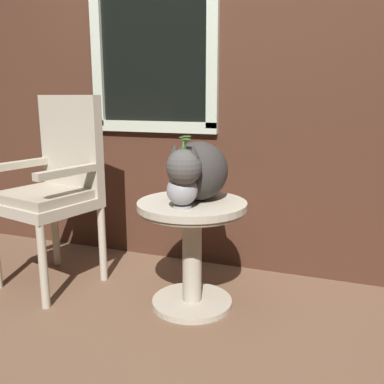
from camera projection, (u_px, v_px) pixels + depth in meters
ground_plane at (152, 326)px, 2.04m from camera, size 6.00×6.00×0.00m
back_wall at (208, 57)px, 2.55m from camera, size 4.00×0.07×2.60m
wicker_side_table at (192, 235)px, 2.17m from camera, size 0.55×0.55×0.56m
wicker_chair at (56, 182)px, 2.44m from camera, size 0.56×0.56×1.08m
cat at (197, 171)px, 2.12m from camera, size 0.30×0.67×0.30m
pewter_vase_with_ivy at (182, 186)px, 1.99m from camera, size 0.15×0.15×0.34m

